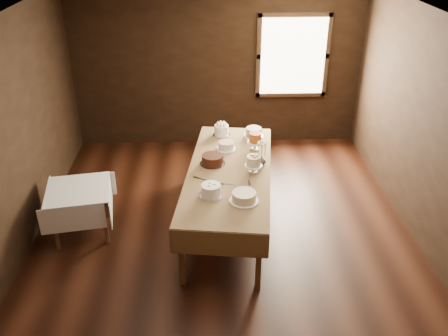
% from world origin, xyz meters
% --- Properties ---
extents(floor, '(5.00, 6.00, 0.01)m').
position_xyz_m(floor, '(0.00, 0.00, 0.00)').
color(floor, black).
rests_on(floor, ground).
extents(ceiling, '(5.00, 6.00, 0.01)m').
position_xyz_m(ceiling, '(0.00, 0.00, 2.80)').
color(ceiling, beige).
rests_on(ceiling, wall_back).
extents(wall_back, '(5.00, 0.02, 2.80)m').
position_xyz_m(wall_back, '(0.00, 3.00, 1.40)').
color(wall_back, black).
rests_on(wall_back, ground).
extents(wall_left, '(0.02, 6.00, 2.80)m').
position_xyz_m(wall_left, '(-2.50, 0.00, 1.40)').
color(wall_left, black).
rests_on(wall_left, ground).
extents(wall_right, '(0.02, 6.00, 2.80)m').
position_xyz_m(wall_right, '(2.50, 0.00, 1.40)').
color(wall_right, black).
rests_on(wall_right, ground).
extents(window, '(1.10, 0.05, 1.30)m').
position_xyz_m(window, '(1.30, 2.94, 1.60)').
color(window, '#FFEABF').
rests_on(window, wall_back).
extents(display_table, '(1.40, 2.82, 0.84)m').
position_xyz_m(display_table, '(0.07, 0.36, 0.77)').
color(display_table, '#50351E').
rests_on(display_table, ground).
extents(side_table, '(0.91, 0.91, 0.66)m').
position_xyz_m(side_table, '(-1.88, 0.24, 0.59)').
color(side_table, '#50351E').
rests_on(side_table, ground).
extents(cake_meringue, '(0.25, 0.25, 0.16)m').
position_xyz_m(cake_meringue, '(0.01, 1.43, 0.91)').
color(cake_meringue, silver).
rests_on(cake_meringue, display_table).
extents(cake_speckled, '(0.29, 0.29, 0.14)m').
position_xyz_m(cake_speckled, '(0.49, 1.37, 0.90)').
color(cake_speckled, white).
rests_on(cake_speckled, display_table).
extents(cake_lattice, '(0.27, 0.27, 0.10)m').
position_xyz_m(cake_lattice, '(0.06, 0.96, 0.89)').
color(cake_lattice, white).
rests_on(cake_lattice, display_table).
extents(cake_caramel, '(0.23, 0.23, 0.26)m').
position_xyz_m(cake_caramel, '(0.47, 0.94, 0.95)').
color(cake_caramel, white).
rests_on(cake_caramel, display_table).
extents(cake_chocolate, '(0.34, 0.34, 0.13)m').
position_xyz_m(cake_chocolate, '(-0.14, 0.52, 0.90)').
color(cake_chocolate, silver).
rests_on(cake_chocolate, display_table).
extents(cake_flowers, '(0.23, 0.23, 0.24)m').
position_xyz_m(cake_flowers, '(0.38, 0.28, 0.94)').
color(cake_flowers, white).
rests_on(cake_flowers, display_table).
extents(cake_swirl, '(0.29, 0.29, 0.15)m').
position_xyz_m(cake_swirl, '(-0.17, -0.27, 0.91)').
color(cake_swirl, silver).
rests_on(cake_swirl, display_table).
extents(cake_cream, '(0.35, 0.35, 0.12)m').
position_xyz_m(cake_cream, '(0.20, -0.40, 0.89)').
color(cake_cream, white).
rests_on(cake_cream, display_table).
extents(cake_server_a, '(0.24, 0.07, 0.01)m').
position_xyz_m(cake_server_a, '(0.06, -0.02, 0.84)').
color(cake_server_a, silver).
rests_on(cake_server_a, display_table).
extents(cake_server_b, '(0.04, 0.24, 0.01)m').
position_xyz_m(cake_server_b, '(0.31, -0.11, 0.84)').
color(cake_server_b, silver).
rests_on(cake_server_b, display_table).
extents(cake_server_c, '(0.08, 0.24, 0.01)m').
position_xyz_m(cake_server_c, '(0.02, 0.75, 0.84)').
color(cake_server_c, silver).
rests_on(cake_server_c, display_table).
extents(cake_server_d, '(0.18, 0.19, 0.01)m').
position_xyz_m(cake_server_d, '(0.46, 0.58, 0.84)').
color(cake_server_d, silver).
rests_on(cake_server_d, display_table).
extents(cake_server_e, '(0.22, 0.15, 0.01)m').
position_xyz_m(cake_server_e, '(-0.25, 0.10, 0.84)').
color(cake_server_e, silver).
rests_on(cake_server_e, display_table).
extents(flower_vase, '(0.15, 0.15, 0.13)m').
position_xyz_m(flower_vase, '(0.51, 0.49, 0.90)').
color(flower_vase, '#2D2823').
rests_on(flower_vase, display_table).
extents(flower_bouquet, '(0.14, 0.14, 0.20)m').
position_xyz_m(flower_bouquet, '(0.51, 0.49, 1.08)').
color(flower_bouquet, white).
rests_on(flower_bouquet, flower_vase).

